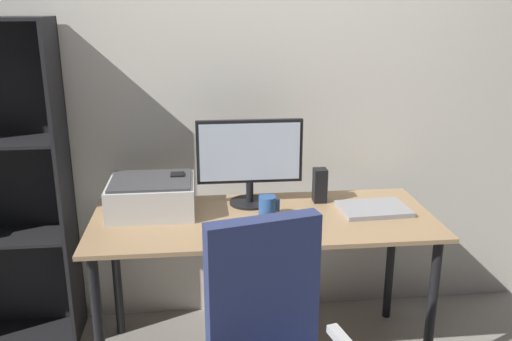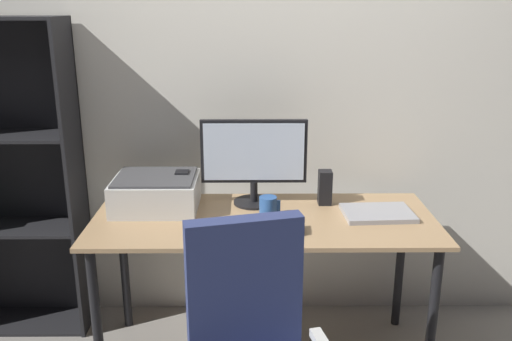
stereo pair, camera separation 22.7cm
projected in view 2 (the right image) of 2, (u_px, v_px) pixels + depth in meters
back_wall at (262, 81)px, 2.82m from camera, size 6.40×0.10×2.60m
desk at (264, 235)px, 2.54m from camera, size 1.59×0.66×0.74m
monitor at (254, 157)px, 2.62m from camera, size 0.51×0.20×0.42m
keyboard at (249, 229)px, 2.36m from camera, size 0.29×0.11×0.02m
mouse at (298, 228)px, 2.35m from camera, size 0.06×0.10×0.03m
coffee_mug at (268, 207)px, 2.50m from camera, size 0.10×0.08×0.10m
laptop at (378, 213)px, 2.53m from camera, size 0.33×0.25×0.02m
speaker_left at (183, 188)px, 2.65m from camera, size 0.06×0.07×0.17m
speaker_right at (325, 187)px, 2.66m from camera, size 0.06×0.07×0.17m
printer at (156, 192)px, 2.61m from camera, size 0.40×0.34×0.16m
bookshelf at (9, 183)px, 2.80m from camera, size 0.69×0.28×1.63m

